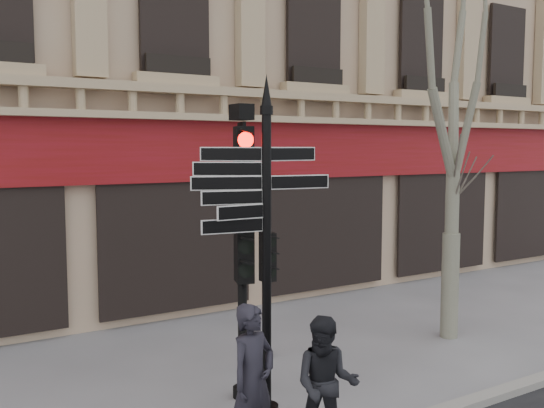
{
  "coord_description": "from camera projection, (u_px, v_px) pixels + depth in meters",
  "views": [
    {
      "loc": [
        -4.98,
        -6.94,
        3.67
      ],
      "look_at": [
        -0.3,
        0.6,
        2.84
      ],
      "focal_mm": 40.0,
      "sensor_mm": 36.0,
      "label": 1
    }
  ],
  "objects": [
    {
      "name": "pedestrian_a",
      "position": [
        253.0,
        380.0,
        7.16
      ],
      "size": [
        0.77,
        0.62,
        1.84
      ],
      "primitive_type": "imported",
      "rotation": [
        0.0,
        0.0,
        0.31
      ],
      "color": "black",
      "rests_on": "ground"
    },
    {
      "name": "ground",
      "position": [
        311.0,
        400.0,
        8.83
      ],
      "size": [
        80.0,
        80.0,
        0.0
      ],
      "primitive_type": "plane",
      "color": "slate",
      "rests_on": "ground"
    },
    {
      "name": "traffic_signal_secondary",
      "position": [
        267.0,
        270.0,
        10.5
      ],
      "size": [
        0.38,
        0.28,
        2.21
      ],
      "rotation": [
        0.0,
        0.0,
        -0.04
      ],
      "color": "black",
      "rests_on": "ground"
    },
    {
      "name": "plane_tree",
      "position": [
        457.0,
        48.0,
        11.25
      ],
      "size": [
        2.96,
        2.96,
        7.86
      ],
      "color": "gray",
      "rests_on": "ground"
    },
    {
      "name": "pedestrian_b",
      "position": [
        326.0,
        384.0,
        7.28
      ],
      "size": [
        1.02,
        1.0,
        1.66
      ],
      "primitive_type": "imported",
      "rotation": [
        0.0,
        0.0,
        -0.7
      ],
      "color": "black",
      "rests_on": "ground"
    },
    {
      "name": "traffic_signal_main",
      "position": [
        242.0,
        215.0,
        8.68
      ],
      "size": [
        0.56,
        0.47,
        4.28
      ],
      "rotation": [
        0.0,
        0.0,
        -0.33
      ],
      "color": "black",
      "rests_on": "ground"
    },
    {
      "name": "fingerpost",
      "position": [
        267.0,
        191.0,
        7.96
      ],
      "size": [
        2.43,
        2.43,
        4.62
      ],
      "rotation": [
        0.0,
        0.0,
        -0.31
      ],
      "color": "black",
      "rests_on": "ground"
    }
  ]
}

